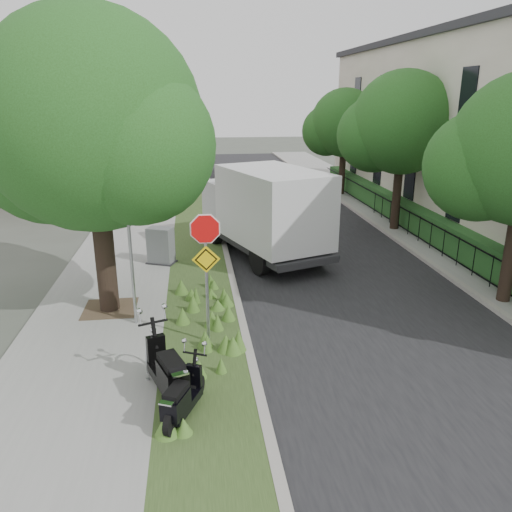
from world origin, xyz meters
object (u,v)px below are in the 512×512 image
at_px(scooter_near, 169,377).
at_px(scooter_far, 181,403).
at_px(box_truck, 265,208).
at_px(utility_cabinet, 161,246).
at_px(sign_assembly, 206,252).

xyz_separation_m(scooter_near, scooter_far, (0.22, -0.73, -0.10)).
bearing_deg(scooter_far, box_truck, 73.19).
xyz_separation_m(scooter_far, utility_cabinet, (-0.80, 8.98, 0.23)).
bearing_deg(scooter_near, scooter_far, -72.95).
height_order(scooter_far, utility_cabinet, utility_cabinet).
xyz_separation_m(sign_assembly, scooter_near, (-0.82, -2.26, -1.74)).
distance_m(scooter_far, utility_cabinet, 9.02).
xyz_separation_m(sign_assembly, box_truck, (2.31, 6.62, -0.52)).
height_order(scooter_near, scooter_far, scooter_near).
xyz_separation_m(scooter_near, utility_cabinet, (-0.58, 8.25, 0.13)).
bearing_deg(box_truck, sign_assembly, -109.20).
distance_m(sign_assembly, utility_cabinet, 6.36).
bearing_deg(scooter_far, scooter_near, 107.05).
xyz_separation_m(sign_assembly, utility_cabinet, (-1.40, 5.99, -1.61)).
bearing_deg(box_truck, utility_cabinet, -170.29).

